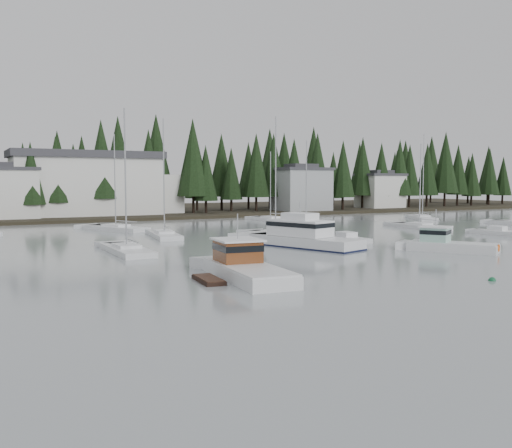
# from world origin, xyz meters

# --- Properties ---
(far_shore_land) EXTENTS (240.00, 54.00, 1.00)m
(far_shore_land) POSITION_xyz_m (0.00, 97.00, 0.00)
(far_shore_land) COLOR black
(far_shore_land) RESTS_ON ground
(conifer_treeline) EXTENTS (200.00, 22.00, 20.00)m
(conifer_treeline) POSITION_xyz_m (0.00, 86.00, 0.00)
(conifer_treeline) COLOR black
(conifer_treeline) RESTS_ON ground
(house_west) EXTENTS (9.54, 7.42, 8.75)m
(house_west) POSITION_xyz_m (-18.00, 79.00, 4.65)
(house_west) COLOR silver
(house_west) RESTS_ON ground
(house_east_a) EXTENTS (10.60, 8.48, 9.25)m
(house_east_a) POSITION_xyz_m (36.00, 78.00, 4.90)
(house_east_a) COLOR #999EA0
(house_east_a) RESTS_ON ground
(house_east_b) EXTENTS (9.54, 7.42, 8.25)m
(house_east_b) POSITION_xyz_m (58.00, 80.00, 4.40)
(house_east_b) COLOR silver
(house_east_b) RESTS_ON ground
(harbor_inn) EXTENTS (29.50, 11.50, 10.90)m
(harbor_inn) POSITION_xyz_m (-2.96, 82.34, 5.78)
(harbor_inn) COLOR silver
(harbor_inn) RESTS_ON ground
(lobster_boat_brown) EXTENTS (5.53, 9.82, 4.71)m
(lobster_boat_brown) POSITION_xyz_m (-9.19, 14.81, 0.54)
(lobster_boat_brown) COLOR silver
(lobster_boat_brown) RESTS_ON ground
(cabin_cruiser_center) EXTENTS (7.07, 12.28, 5.04)m
(cabin_cruiser_center) POSITION_xyz_m (3.94, 27.98, 0.76)
(cabin_cruiser_center) COLOR silver
(cabin_cruiser_center) RESTS_ON ground
(lobster_boat_teal) EXTENTS (6.25, 7.97, 4.27)m
(lobster_boat_teal) POSITION_xyz_m (13.60, 18.85, 0.51)
(lobster_boat_teal) COLOR silver
(lobster_boat_teal) RESTS_ON ground
(sailboat_1) EXTENTS (3.08, 9.14, 12.31)m
(sailboat_1) POSITION_xyz_m (16.81, 46.98, 0.07)
(sailboat_1) COLOR silver
(sailboat_1) RESTS_ON ground
(sailboat_5) EXTENTS (3.58, 10.09, 11.84)m
(sailboat_5) POSITION_xyz_m (29.58, 38.80, 0.06)
(sailboat_5) COLOR silver
(sailboat_5) RESTS_ON ground
(sailboat_6) EXTENTS (6.84, 10.47, 12.85)m
(sailboat_6) POSITION_xyz_m (-7.09, 55.20, 0.06)
(sailboat_6) COLOR silver
(sailboat_6) RESTS_ON ground
(sailboat_7) EXTENTS (2.80, 9.52, 13.20)m
(sailboat_7) POSITION_xyz_m (-12.27, 31.52, 0.07)
(sailboat_7) COLOR silver
(sailboat_7) RESTS_ON ground
(sailboat_8) EXTENTS (3.30, 9.16, 11.51)m
(sailboat_8) POSITION_xyz_m (19.04, 60.67, 0.06)
(sailboat_8) COLOR silver
(sailboat_8) RESTS_ON ground
(sailboat_9) EXTENTS (3.88, 9.20, 13.80)m
(sailboat_9) POSITION_xyz_m (-4.67, 43.27, 0.08)
(sailboat_9) COLOR silver
(sailboat_9) RESTS_ON ground
(sailboat_10) EXTENTS (6.80, 9.20, 14.63)m
(sailboat_10) POSITION_xyz_m (42.95, 51.82, 0.09)
(sailboat_10) COLOR silver
(sailboat_10) RESTS_ON ground
(sailboat_11) EXTENTS (3.46, 9.13, 14.04)m
(sailboat_11) POSITION_xyz_m (6.43, 37.47, 0.08)
(sailboat_11) COLOR silver
(sailboat_11) RESTS_ON ground
(runabout_1) EXTENTS (2.23, 5.83, 1.42)m
(runabout_1) POSITION_xyz_m (10.56, 29.82, 0.13)
(runabout_1) COLOR silver
(runabout_1) RESTS_ON ground
(runabout_2) EXTENTS (3.46, 6.15, 1.42)m
(runabout_2) POSITION_xyz_m (31.03, 27.63, 0.13)
(runabout_2) COLOR silver
(runabout_2) RESTS_ON ground
(mooring_buoy_green) EXTENTS (0.48, 0.48, 0.48)m
(mooring_buoy_green) POSITION_xyz_m (4.22, 6.46, 0.00)
(mooring_buoy_green) COLOR #145933
(mooring_buoy_green) RESTS_ON ground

